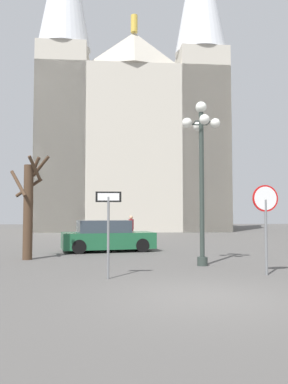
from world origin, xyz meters
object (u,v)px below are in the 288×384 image
Objects in this scene: stop_sign at (266,212)px; parked_car_near_green at (107,237)px; bare_tree at (29,206)px; pedestrian_walking at (131,226)px; cathedral at (132,127)px; one_way_arrow_sign at (108,221)px; street_lamp at (201,155)px.

stop_sign is 0.57× the size of parked_car_near_green.
pedestrian_walking is at bearing 62.08° from bare_tree.
one_way_arrow_sign is at bearing -93.42° from cathedral.
street_lamp is 11.03m from pedestrian_walking.
stop_sign is 8.98m from bare_tree.
cathedral reaches higher than parked_car_near_green.
stop_sign is at bearing -56.70° from parked_car_near_green.
cathedral is 32.81m from one_way_arrow_sign.
stop_sign is 3.24m from street_lamp.
stop_sign reaches higher than parked_car_near_green.
parked_car_near_green is at bearing -104.51° from pedestrian_walking.
stop_sign is at bearing 3.65° from one_way_arrow_sign.
cathedral reaches higher than one_way_arrow_sign.
stop_sign is at bearing -56.44° from street_lamp.
one_way_arrow_sign is at bearing -142.77° from street_lamp.
bare_tree is (-6.44, 2.23, -1.73)m from street_lamp.
one_way_arrow_sign is 0.42× the size of street_lamp.
pedestrian_walking is at bearing 101.24° from street_lamp.
pedestrian_walking is at bearing 105.49° from stop_sign.
parked_car_near_green is at bearing -95.11° from cathedral.
cathedral is 21.14m from pedestrian_walking.
parked_car_near_green is 2.72× the size of pedestrian_walking.
bare_tree reaches higher than parked_car_near_green.
stop_sign reaches higher than pedestrian_walking.
bare_tree is at bearing 124.99° from one_way_arrow_sign.
one_way_arrow_sign is 4.60m from street_lamp.
cathedral is at bearing 87.64° from pedestrian_walking.
stop_sign is 8.89m from parked_car_near_green.
cathedral is 8.53× the size of bare_tree.
street_lamp is (1.32, -28.78, -7.72)m from cathedral.
bare_tree is 2.46× the size of pedestrian_walking.
stop_sign is 0.63× the size of bare_tree.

